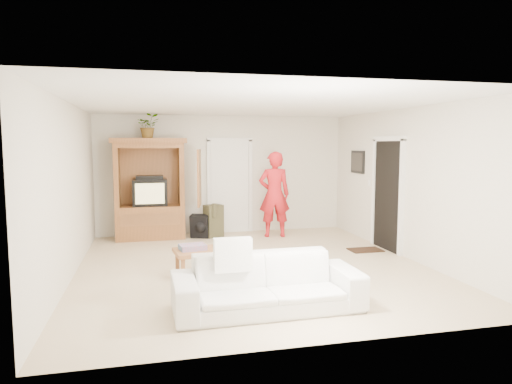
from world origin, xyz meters
TOP-DOWN VIEW (x-y plane):
  - floor at (0.00, 0.00)m, footprint 6.00×6.00m
  - ceiling at (0.00, 0.00)m, footprint 6.00×6.00m
  - wall_back at (0.00, 3.00)m, footprint 5.50×0.00m
  - wall_front at (0.00, -3.00)m, footprint 5.50×0.00m
  - wall_left at (-2.75, 0.00)m, footprint 0.00×6.00m
  - wall_right at (2.75, 0.00)m, footprint 0.00×6.00m
  - armoire at (-1.58, 2.66)m, footprint 1.82×1.14m
  - door_back at (0.15, 2.97)m, footprint 0.85×0.05m
  - doorway_right at (2.73, 0.60)m, footprint 0.05×0.90m
  - framed_picture at (2.73, 1.90)m, footprint 0.03×0.60m
  - doormat at (2.30, 0.60)m, footprint 0.60×0.40m
  - plant at (-1.60, 2.63)m, footprint 0.48×0.43m
  - man at (0.98, 2.25)m, footprint 0.71×0.52m
  - sofa at (-0.26, -1.95)m, footprint 2.25×0.91m
  - coffee_table at (-0.72, -0.32)m, footprint 1.14×0.71m
  - towel at (-1.00, -0.32)m, footprint 0.42×0.34m
  - candle at (-0.57, -0.27)m, footprint 0.08×0.08m
  - backpack_black at (-0.58, 2.46)m, footprint 0.45×0.35m
  - backpack_olive at (-0.29, 2.50)m, footprint 0.44×0.39m

SIDE VIEW (x-z plane):
  - floor at x=0.00m, z-range 0.00..0.00m
  - doormat at x=2.30m, z-range 0.00..0.02m
  - backpack_black at x=-0.58m, z-range 0.00..0.48m
  - sofa at x=-0.26m, z-range 0.00..0.65m
  - backpack_olive at x=-0.29m, z-range 0.00..0.69m
  - coffee_table at x=-0.72m, z-range 0.15..0.55m
  - towel at x=-1.00m, z-range 0.40..0.48m
  - candle at x=-0.57m, z-range 0.40..0.50m
  - armoire at x=-1.58m, z-range -0.14..1.96m
  - man at x=0.98m, z-range 0.00..1.82m
  - door_back at x=0.15m, z-range 0.00..2.04m
  - doorway_right at x=2.73m, z-range 0.00..2.04m
  - wall_back at x=0.00m, z-range -1.45..4.05m
  - wall_front at x=0.00m, z-range -1.45..4.05m
  - wall_left at x=-2.75m, z-range -1.70..4.30m
  - wall_right at x=2.75m, z-range -1.70..4.30m
  - framed_picture at x=2.73m, z-range 1.36..1.84m
  - plant at x=-1.60m, z-range 2.10..2.59m
  - ceiling at x=0.00m, z-range 2.60..2.60m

